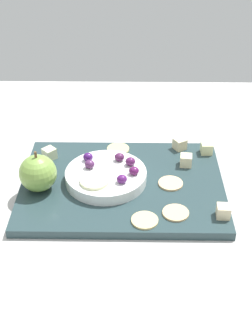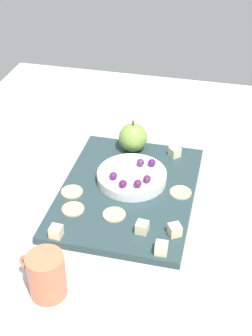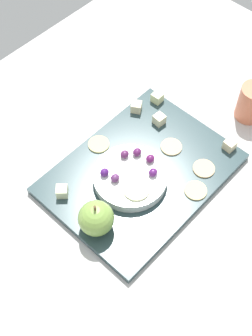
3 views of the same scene
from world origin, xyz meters
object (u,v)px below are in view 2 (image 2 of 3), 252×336
at_px(cheese_cube_1, 175,152).
at_px(cup, 46,275).
at_px(grape_1, 140,163).
at_px(grape_3, 113,177).
at_px(serving_dish, 132,177).
at_px(cracker_1, 181,193).
at_px(grape_2, 152,163).
at_px(apple_whole, 133,138).
at_px(grape_0, 123,184).
at_px(cracker_2, 72,192).
at_px(cheese_cube_4, 56,232).
at_px(cheese_cube_3, 175,230).
at_px(cracker_0, 114,215).
at_px(cracker_3, 73,209).
at_px(cheese_cube_2, 161,248).
at_px(grape_4, 147,179).
at_px(platter, 128,192).
at_px(apple_slice_0, 119,165).
at_px(cheese_cube_0, 142,227).
at_px(grape_5, 138,184).

xyz_separation_m(cheese_cube_1, cup, (0.46, -0.16, 0.02)).
xyz_separation_m(grape_1, grape_3, (0.07, -0.05, -0.00)).
height_order(serving_dish, cracker_1, serving_dish).
bearing_deg(grape_2, grape_3, -45.52).
relative_size(apple_whole, cracker_1, 1.49).
bearing_deg(grape_0, cracker_2, -80.20).
height_order(cheese_cube_4, cup, cup).
bearing_deg(apple_whole, cheese_cube_3, 27.90).
height_order(serving_dish, cheese_cube_3, cheese_cube_3).
bearing_deg(grape_0, grape_2, 153.31).
bearing_deg(grape_0, cheese_cube_3, 52.61).
relative_size(cracker_0, grape_0, 2.43).
height_order(grape_0, grape_1, grape_1).
height_order(cheese_cube_3, cracker_3, cheese_cube_3).
height_order(serving_dish, grape_0, grape_0).
bearing_deg(grape_2, apple_whole, -143.96).
bearing_deg(cheese_cube_1, cracker_3, -35.18).
bearing_deg(cheese_cube_2, cracker_2, -121.17).
height_order(grape_2, grape_4, grape_2).
bearing_deg(grape_3, cracker_0, 15.98).
bearing_deg(platter, grape_2, 150.46).
bearing_deg(cheese_cube_1, apple_slice_0, -48.09).
bearing_deg(grape_3, grape_2, 134.48).
height_order(platter, apple_slice_0, apple_slice_0).
bearing_deg(cheese_cube_3, cheese_cube_0, -83.16).
height_order(grape_3, grape_5, same).
distance_m(cracker_1, grape_1, 0.12).
bearing_deg(apple_whole, cup, -6.11).
height_order(apple_whole, cheese_cube_3, apple_whole).
distance_m(serving_dish, cup, 0.35).
height_order(cheese_cube_3, grape_4, grape_4).
height_order(cracker_2, grape_1, grape_1).
relative_size(cracker_3, grape_0, 2.43).
distance_m(cheese_cube_4, cracker_0, 0.13).
height_order(cheese_cube_4, grape_5, grape_5).
height_order(cracker_2, grape_0, grape_0).
distance_m(grape_0, grape_1, 0.09).
xyz_separation_m(serving_dish, grape_1, (-0.03, 0.01, 0.02)).
relative_size(cracker_3, grape_3, 2.43).
xyz_separation_m(cheese_cube_2, apple_slice_0, (-0.23, -0.14, 0.01)).
xyz_separation_m(grape_0, grape_5, (-0.01, 0.03, 0.00)).
relative_size(cheese_cube_0, grape_4, 1.20).
distance_m(apple_whole, cheese_cube_4, 0.35).
distance_m(cheese_cube_2, cheese_cube_3, 0.06).
height_order(cheese_cube_4, grape_2, grape_2).
bearing_deg(grape_4, cheese_cube_3, 32.64).
distance_m(platter, cheese_cube_1, 0.18).
relative_size(cheese_cube_0, cup, 0.25).
bearing_deg(grape_3, cracker_3, -33.64).
height_order(cracker_3, grape_3, grape_3).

